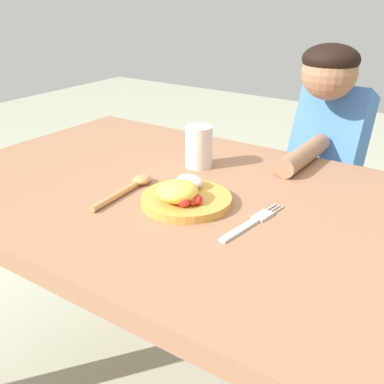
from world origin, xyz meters
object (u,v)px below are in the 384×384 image
plate (184,196)px  spoon (130,187)px  person (323,203)px  fork (251,223)px  drinking_cup (199,147)px

plate → spoon: size_ratio=0.96×
person → fork: bearing=94.5°
fork → person: (-0.05, 0.61, -0.21)m
drinking_cup → person: 0.52m
drinking_cup → fork: bearing=-38.3°
spoon → drinking_cup: size_ratio=1.91×
fork → plate: bearing=96.9°
spoon → person: person is taller
fork → drinking_cup: size_ratio=1.90×
person → plate: bearing=79.0°
fork → drinking_cup: 0.35m
plate → fork: (0.17, 0.00, -0.02)m
spoon → drinking_cup: bearing=-15.5°
spoon → drinking_cup: drinking_cup is taller
fork → person: size_ratio=0.20×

